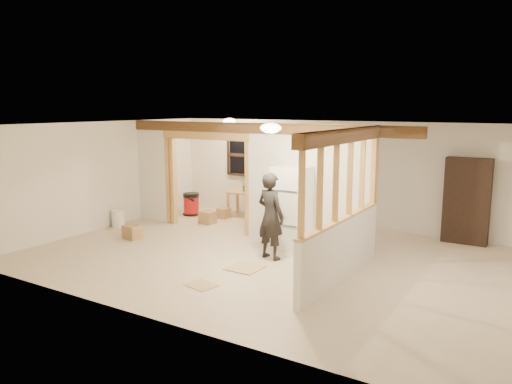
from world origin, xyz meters
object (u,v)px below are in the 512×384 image
Objects in this scene: woman at (271,216)px; work_table at (248,204)px; refrigerator at (292,208)px; shop_vac at (191,204)px; bookshelf at (467,201)px.

work_table is at bearing -37.84° from woman.
work_table is at bearing 139.56° from refrigerator.
shop_vac is (-1.39, -0.61, -0.03)m from work_table.
woman is 4.33m from shop_vac.
refrigerator is 1.58× the size of work_table.
woman is 0.91× the size of bookshelf.
refrigerator is 3.96m from shop_vac.
work_table is at bearing -177.05° from bookshelf.
bookshelf reaches higher than work_table.
woman is (0.00, -0.86, -0.01)m from refrigerator.
shop_vac is 6.71m from bookshelf.
bookshelf is at bearing 37.11° from refrigerator.
bookshelf is at bearing -9.05° from work_table.
refrigerator is 0.92× the size of bookshelf.
woman is at bearing -89.69° from refrigerator.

